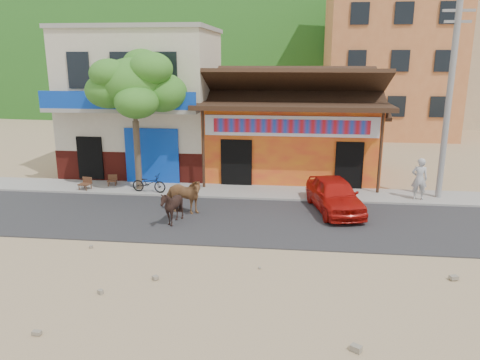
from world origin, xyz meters
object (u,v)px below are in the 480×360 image
object	(u,v)px
tree	(136,121)
red_car	(335,195)
pedestrian	(419,179)
cafe_chair_left	(84,179)
cafe_chair_right	(112,176)
utility_pole	(449,100)
cow_dark	(172,207)
scooter	(149,183)
cow_tan	(183,196)

from	to	relation	value
tree	red_car	world-z (taller)	tree
pedestrian	cafe_chair_left	world-z (taller)	pedestrian
cafe_chair_left	cafe_chair_right	bearing A→B (deg)	52.87
tree	cafe_chair_right	xyz separation A→B (m)	(-1.40, 0.40, -2.57)
tree	cafe_chair_left	world-z (taller)	tree
utility_pole	cafe_chair_right	world-z (taller)	utility_pole
tree	red_car	size ratio (longest dim) A/B	1.57
tree	cow_dark	bearing A→B (deg)	-57.75
utility_pole	cafe_chair_right	distance (m)	14.64
cow_dark	scooter	distance (m)	4.08
cow_tan	cafe_chair_left	world-z (taller)	cow_tan
red_car	cafe_chair_left	xyz separation A→B (m)	(-10.69, 1.48, -0.08)
tree	pedestrian	bearing A→B (deg)	-1.12
pedestrian	cafe_chair_right	distance (m)	13.29
cafe_chair_left	cow_tan	bearing A→B (deg)	-14.29
cow_tan	pedestrian	xyz separation A→B (m)	(9.20, 2.60, 0.26)
tree	utility_pole	xyz separation A→B (m)	(12.80, 0.20, 1.00)
cow_tan	cow_dark	world-z (taller)	cow_tan
scooter	utility_pole	bearing A→B (deg)	-80.91
cafe_chair_left	cafe_chair_right	size ratio (longest dim) A/B	1.13
utility_pole	cow_tan	size ratio (longest dim) A/B	4.91
cow_tan	red_car	xyz separation A→B (m)	(5.69, 0.94, -0.03)
cafe_chair_left	scooter	bearing A→B (deg)	10.43
red_car	cafe_chair_right	bearing A→B (deg)	153.91
cow_tan	utility_pole	bearing A→B (deg)	-59.08
pedestrian	cafe_chair_left	xyz separation A→B (m)	(-14.20, -0.18, -0.38)
tree	cow_dark	size ratio (longest dim) A/B	4.71
pedestrian	cow_dark	bearing A→B (deg)	26.14
utility_pole	scooter	xyz separation A→B (m)	(-12.20, -0.67, -3.60)
tree	scooter	xyz separation A→B (m)	(0.60, -0.47, -2.60)
cow_dark	cafe_chair_left	world-z (taller)	cow_dark
cow_tan	scooter	xyz separation A→B (m)	(-2.07, 2.36, -0.21)
utility_pole	red_car	bearing A→B (deg)	-154.74
tree	cafe_chair_right	bearing A→B (deg)	163.99
tree	scooter	size ratio (longest dim) A/B	3.97
scooter	cafe_chair_left	size ratio (longest dim) A/B	1.55
red_car	cafe_chair_right	distance (m)	10.03
utility_pole	cafe_chair_left	distance (m)	15.54
scooter	cafe_chair_right	size ratio (longest dim) A/B	1.74
cow_tan	scooter	world-z (taller)	cow_tan
pedestrian	red_car	bearing A→B (deg)	29.22
tree	utility_pole	size ratio (longest dim) A/B	0.75
cow_dark	scooter	size ratio (longest dim) A/B	0.84
utility_pole	pedestrian	xyz separation A→B (m)	(-0.93, -0.43, -3.13)
utility_pole	cow_dark	world-z (taller)	utility_pole
cow_tan	cow_dark	bearing A→B (deg)	-171.01
cafe_chair_left	cafe_chair_right	xyz separation A→B (m)	(0.93, 0.82, -0.05)
utility_pole	tree	bearing A→B (deg)	-179.10
cow_dark	red_car	world-z (taller)	red_car
scooter	red_car	bearing A→B (deg)	-94.45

